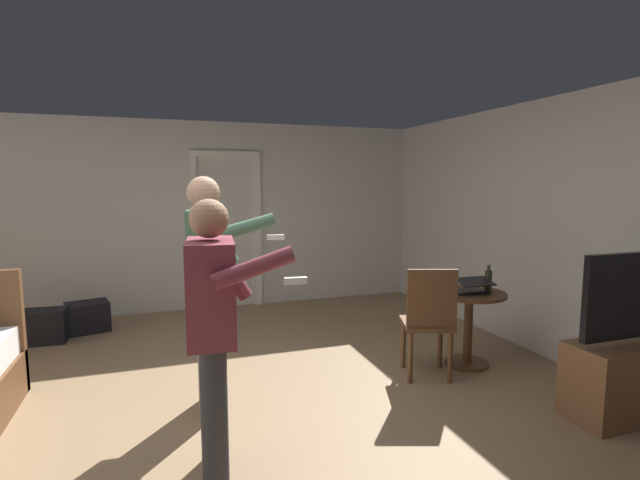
% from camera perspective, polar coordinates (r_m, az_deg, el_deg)
% --- Properties ---
extents(ground_plane, '(7.34, 7.34, 0.00)m').
position_cam_1_polar(ground_plane, '(3.57, -11.63, -21.75)').
color(ground_plane, '#997A56').
extents(wall_back, '(6.60, 0.12, 2.52)m').
position_cam_1_polar(wall_back, '(6.54, -15.67, 2.76)').
color(wall_back, beige).
rests_on(wall_back, ground_plane).
extents(wall_right, '(0.12, 6.92, 2.52)m').
position_cam_1_polar(wall_right, '(4.78, 30.14, 0.64)').
color(wall_right, beige).
rests_on(wall_right, ground_plane).
extents(doorway_frame, '(0.93, 0.08, 2.13)m').
position_cam_1_polar(doorway_frame, '(6.51, -11.27, 2.54)').
color(doorway_frame, white).
rests_on(doorway_frame, ground_plane).
extents(tv_flatscreen, '(1.06, 0.40, 1.22)m').
position_cam_1_polar(tv_flatscreen, '(4.23, 33.75, -12.66)').
color(tv_flatscreen, brown).
rests_on(tv_flatscreen, ground_plane).
extents(side_table, '(0.66, 0.66, 0.70)m').
position_cam_1_polar(side_table, '(4.65, 17.61, -8.75)').
color(side_table, brown).
rests_on(side_table, ground_plane).
extents(laptop, '(0.33, 0.34, 0.15)m').
position_cam_1_polar(laptop, '(4.53, 17.74, -5.53)').
color(laptop, black).
rests_on(laptop, side_table).
extents(bottle_on_table, '(0.06, 0.06, 0.26)m').
position_cam_1_polar(bottle_on_table, '(4.59, 19.77, -4.71)').
color(bottle_on_table, '#2E351E').
rests_on(bottle_on_table, side_table).
extents(wooden_chair, '(0.53, 0.53, 0.99)m').
position_cam_1_polar(wooden_chair, '(4.22, 13.08, -9.21)').
color(wooden_chair, brown).
rests_on(wooden_chair, ground_plane).
extents(person_blue_shirt, '(0.62, 0.65, 1.62)m').
position_cam_1_polar(person_blue_shirt, '(2.78, -12.80, -9.25)').
color(person_blue_shirt, '#333338').
rests_on(person_blue_shirt, ground_plane).
extents(person_striped_shirt, '(0.67, 0.58, 1.75)m').
position_cam_1_polar(person_striped_shirt, '(3.58, -13.51, -4.42)').
color(person_striped_shirt, gray).
rests_on(person_striped_shirt, ground_plane).
extents(suitcase_dark, '(0.52, 0.33, 0.36)m').
position_cam_1_polar(suitcase_dark, '(5.92, -30.77, -9.02)').
color(suitcase_dark, black).
rests_on(suitcase_dark, ground_plane).
extents(suitcase_small, '(0.52, 0.44, 0.34)m').
position_cam_1_polar(suitcase_small, '(6.10, -26.39, -8.37)').
color(suitcase_small, black).
rests_on(suitcase_small, ground_plane).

